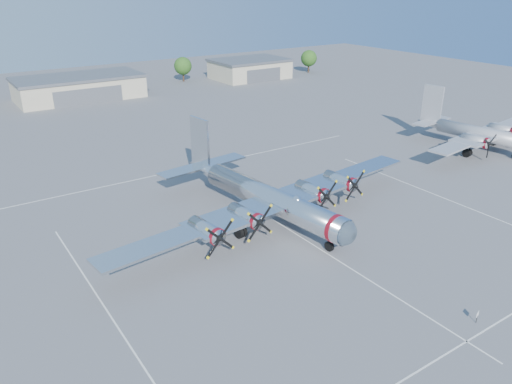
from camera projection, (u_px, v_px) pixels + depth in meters
ground at (293, 232)px, 55.65m from camera, size 260.00×260.00×0.00m
parking_lines at (303, 239)px, 54.31m from camera, size 60.00×50.08×0.01m
hangar_center at (79, 87)px, 117.14m from camera, size 28.60×14.60×5.40m
hangar_east at (250, 69)px, 141.79m from camera, size 20.60×14.60×5.40m
tree_east at (183, 66)px, 136.56m from camera, size 4.80×4.80×6.64m
tree_far_east at (309, 58)px, 149.97m from camera, size 4.80×4.80×6.64m
main_bomber_b29 at (264, 218)px, 58.95m from camera, size 46.69×34.71×9.61m
twin_engine_east at (473, 149)px, 83.02m from camera, size 32.03×24.89×9.36m
info_placard at (477, 315)px, 40.71m from camera, size 0.53×0.20×1.03m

